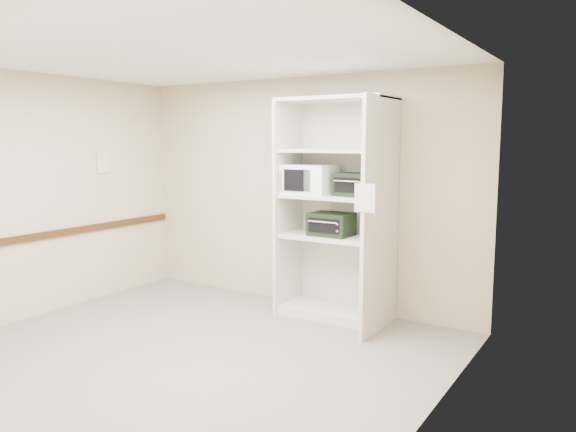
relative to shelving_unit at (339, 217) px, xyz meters
The scene contains 12 objects.
floor 2.15m from the shelving_unit, 111.36° to the right, with size 4.50×4.00×0.01m, color slate.
ceiling 2.41m from the shelving_unit, 111.36° to the right, with size 4.50×4.00×0.01m, color white.
wall_back 0.76m from the shelving_unit, 155.96° to the left, with size 4.50×0.02×2.70m, color tan.
wall_left 3.38m from the shelving_unit, 149.71° to the right, with size 0.02×4.00×2.70m, color tan.
wall_right 2.34m from the shelving_unit, 47.07° to the right, with size 0.02×4.00×2.70m, color tan.
shelving_unit is the anchor object (origin of this frame).
microwave 0.53m from the shelving_unit, behind, with size 0.54×0.41×0.32m, color white.
toaster_oven_upper 0.42m from the shelving_unit, ahead, with size 0.43×0.32×0.25m, color black.
toaster_oven_lower 0.12m from the shelving_unit, 164.20° to the right, with size 0.45×0.34×0.25m, color black.
paper_sign 0.90m from the shelving_unit, 47.33° to the right, with size 0.21×0.01×0.27m, color white.
chair_rail 3.37m from the shelving_unit, 149.52° to the right, with size 0.04×3.98×0.08m, color #361F0B.
wall_poster 3.05m from the shelving_unit, 165.69° to the right, with size 0.01×0.19×0.26m, color white.
Camera 1 is at (3.40, -3.76, 1.94)m, focal length 35.00 mm.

